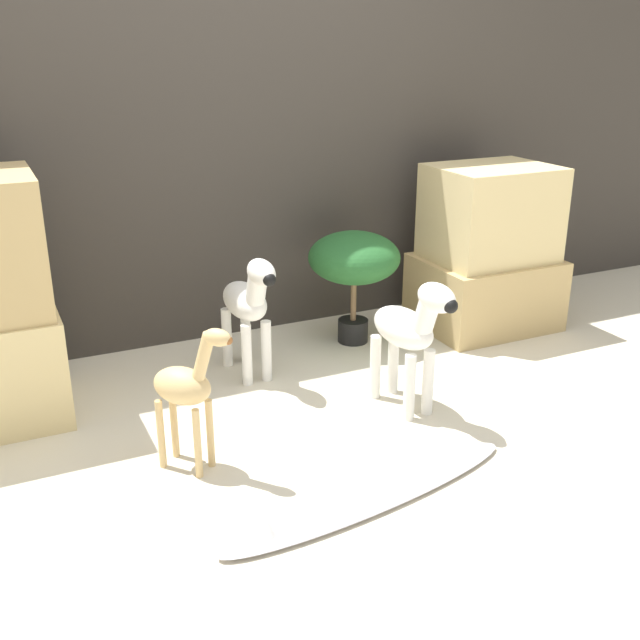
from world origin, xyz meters
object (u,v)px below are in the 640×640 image
object	(u,v)px
giraffe_figurine	(186,388)
surfboard	(370,495)
zebra_left	(249,303)
zebra_right	(410,330)
potted_palm_front	(354,261)

from	to	relation	value
giraffe_figurine	surfboard	distance (m)	0.75
zebra_left	giraffe_figurine	world-z (taller)	zebra_left
zebra_right	zebra_left	size ratio (longest dim) A/B	1.00
zebra_left	zebra_right	bearing A→B (deg)	-50.89
giraffe_figurine	surfboard	bearing A→B (deg)	-42.80
potted_palm_front	surfboard	size ratio (longest dim) A/B	0.48
giraffe_figurine	potted_palm_front	world-z (taller)	potted_palm_front
zebra_right	potted_palm_front	world-z (taller)	zebra_right
surfboard	zebra_left	bearing A→B (deg)	91.22
surfboard	zebra_right	bearing A→B (deg)	48.34
zebra_left	giraffe_figurine	size ratio (longest dim) A/B	1.05
zebra_right	potted_palm_front	xyz separation A→B (m)	(0.15, 0.78, 0.07)
potted_palm_front	giraffe_figurine	bearing A→B (deg)	-143.06
giraffe_figurine	potted_palm_front	bearing A→B (deg)	36.94
zebra_right	zebra_left	world-z (taller)	same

